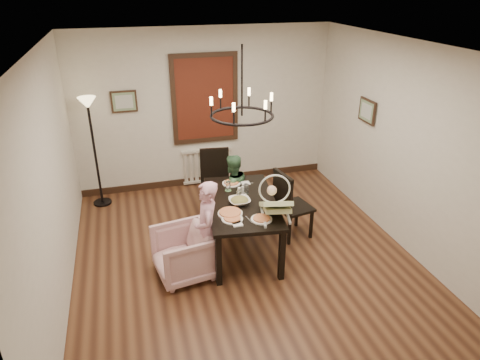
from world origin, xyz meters
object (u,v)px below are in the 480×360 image
chair_right (294,203)px  seated_man (232,196)px  elderly_woman (207,238)px  floor_lamp (95,154)px  chair_far (216,183)px  dining_table (242,206)px  baby_bouncer (276,202)px  drinking_glass (239,196)px  armchair (184,253)px

chair_right → seated_man: bearing=42.7°
elderly_woman → floor_lamp: (-1.35, 2.37, 0.36)m
chair_far → elderly_woman: (-0.46, -1.55, 0.02)m
chair_far → elderly_woman: elderly_woman is taller
dining_table → chair_right: 0.85m
dining_table → chair_far: size_ratio=1.64×
baby_bouncer → dining_table: bearing=133.2°
chair_right → baby_bouncer: baby_bouncer is taller
seated_man → drinking_glass: size_ratio=7.26×
elderly_woman → seated_man: (0.62, 1.14, -0.07)m
armchair → seated_man: bearing=130.2°
chair_far → seated_man: bearing=-62.4°
drinking_glass → floor_lamp: bearing=134.8°
chair_far → floor_lamp: (-1.82, 0.82, 0.37)m
baby_bouncer → drinking_glass: size_ratio=4.46×
chair_far → chair_right: (0.94, -0.98, 0.00)m
chair_far → chair_right: 1.36m
dining_table → drinking_glass: size_ratio=13.23×
dining_table → chair_right: size_ratio=1.63×
dining_table → armchair: 1.01m
dining_table → drinking_glass: (-0.03, 0.03, 0.15)m
armchair → baby_bouncer: size_ratio=1.23×
floor_lamp → chair_right: bearing=-33.2°
dining_table → chair_right: chair_right is taller
dining_table → chair_right: bearing=16.6°
baby_bouncer → chair_right: bearing=61.9°
floor_lamp → dining_table: bearing=-45.1°
chair_far → dining_table: bearing=-77.8°
seated_man → drinking_glass: bearing=65.1°
chair_right → dining_table: bearing=87.8°
armchair → baby_bouncer: (1.17, -0.12, 0.62)m
dining_table → drinking_glass: bearing=144.7°
chair_right → drinking_glass: size_ratio=8.12×
dining_table → chair_right: (0.83, 0.13, -0.15)m
baby_bouncer → drinking_glass: baby_bouncer is taller
baby_bouncer → floor_lamp: floor_lamp is taller
elderly_woman → floor_lamp: 2.75m
chair_far → drinking_glass: 1.12m
dining_table → floor_lamp: size_ratio=0.96×
seated_man → drinking_glass: (-0.08, -0.67, 0.35)m
armchair → baby_bouncer: baby_bouncer is taller
armchair → elderly_woman: bearing=69.7°
chair_far → armchair: chair_far is taller
armchair → drinking_glass: 1.06m
chair_right → elderly_woman: (-1.40, -0.57, 0.01)m
elderly_woman → seated_man: 1.30m
chair_far → drinking_glass: bearing=-79.4°
armchair → elderly_woman: (0.30, -0.06, 0.22)m
baby_bouncer → armchair: bearing=-173.7°
dining_table → seated_man: (0.05, 0.70, -0.20)m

